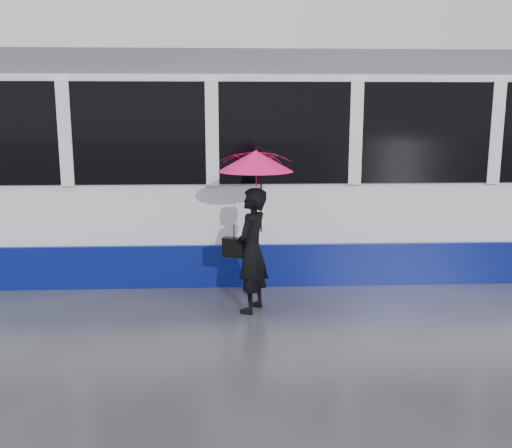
{
  "coord_description": "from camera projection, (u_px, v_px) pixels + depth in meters",
  "views": [
    {
      "loc": [
        0.1,
        -6.7,
        2.49
      ],
      "look_at": [
        0.43,
        0.37,
        1.1
      ],
      "focal_mm": 40.0,
      "sensor_mm": 36.0,
      "label": 1
    }
  ],
  "objects": [
    {
      "name": "ground",
      "position": [
        223.0,
        317.0,
        7.04
      ],
      "size": [
        90.0,
        90.0,
        0.0
      ],
      "primitive_type": "plane",
      "color": "#2C2C31",
      "rests_on": "ground"
    },
    {
      "name": "woman",
      "position": [
        252.0,
        250.0,
        7.13
      ],
      "size": [
        0.58,
        0.68,
        1.58
      ],
      "primitive_type": "imported",
      "rotation": [
        0.0,
        0.0,
        -1.99
      ],
      "color": "black",
      "rests_on": "ground"
    },
    {
      "name": "tram",
      "position": [
        246.0,
        166.0,
        9.19
      ],
      "size": [
        26.0,
        2.56,
        3.35
      ],
      "color": "white",
      "rests_on": "ground"
    },
    {
      "name": "handbag",
      "position": [
        234.0,
        247.0,
        7.13
      ],
      "size": [
        0.31,
        0.23,
        0.42
      ],
      "rotation": [
        0.0,
        0.0,
        -0.42
      ],
      "color": "black",
      "rests_on": "ground"
    },
    {
      "name": "rails",
      "position": [
        224.0,
        264.0,
        9.49
      ],
      "size": [
        34.0,
        1.51,
        0.02
      ],
      "color": "#3F3D38",
      "rests_on": "ground"
    },
    {
      "name": "umbrella",
      "position": [
        256.0,
        176.0,
        6.95
      ],
      "size": [
        1.22,
        1.22,
        1.06
      ],
      "rotation": [
        0.0,
        0.0,
        -0.42
      ],
      "color": "#FF1581",
      "rests_on": "ground"
    }
  ]
}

